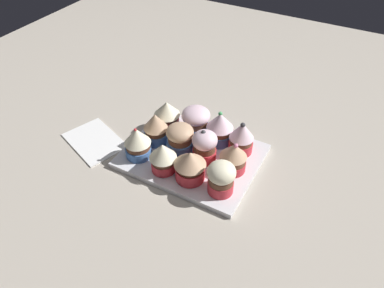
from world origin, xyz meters
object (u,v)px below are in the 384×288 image
cupcake_1 (220,128)px  cupcake_8 (221,177)px  cupcake_5 (204,146)px  napkin (95,140)px  cupcake_7 (156,128)px  cupcake_3 (167,114)px  cupcake_6 (179,139)px  cupcake_9 (190,165)px  cupcake_0 (241,137)px  cupcake_2 (196,120)px  cupcake_10 (163,157)px  cupcake_4 (233,157)px  baking_tray (192,156)px  cupcake_11 (138,142)px

cupcake_1 → cupcake_8: size_ratio=1.11×
cupcake_5 → napkin: size_ratio=0.54×
cupcake_7 → cupcake_3: bearing=-85.1°
cupcake_6 → cupcake_9: 8.64cm
cupcake_0 → cupcake_2: size_ratio=1.18×
cupcake_0 → cupcake_3: 18.92cm
cupcake_9 → cupcake_10: cupcake_9 is taller
cupcake_1 → cupcake_4: cupcake_1 is taller
cupcake_7 → cupcake_10: size_ratio=1.10×
cupcake_6 → cupcake_7: (6.38, -0.50, 0.40)cm
cupcake_2 → cupcake_9: size_ratio=0.98×
cupcake_5 → napkin: (26.20, 6.02, -4.76)cm
cupcake_2 → cupcake_6: 7.69cm
cupcake_4 → cupcake_7: cupcake_7 is taller
cupcake_6 → cupcake_4: bearing=-178.3°
cupcake_3 → cupcake_4: size_ratio=0.99×
baking_tray → cupcake_8: size_ratio=3.97×
cupcake_0 → cupcake_9: size_ratio=1.15×
cupcake_3 → cupcake_5: cupcake_5 is taller
cupcake_0 → cupcake_3: (18.92, 0.44, -0.13)cm
cupcake_5 → cupcake_3: bearing=-24.3°
cupcake_5 → napkin: bearing=12.9°
cupcake_4 → cupcake_8: size_ratio=0.99×
baking_tray → napkin: size_ratio=2.00×
cupcake_0 → cupcake_6: (12.05, 6.65, -0.46)cm
cupcake_3 → cupcake_10: bearing=118.2°
cupcake_1 → cupcake_6: (6.42, 7.45, -0.47)cm
cupcake_1 → cupcake_2: bearing=-2.2°
baking_tray → cupcake_3: bearing=-30.1°
cupcake_0 → cupcake_6: size_ratio=1.19×
cupcake_9 → cupcake_10: bearing=4.8°
cupcake_2 → cupcake_4: (-12.71, 7.32, -0.11)cm
napkin → cupcake_10: bearing=177.3°
baking_tray → cupcake_7: cupcake_7 is taller
cupcake_5 → cupcake_11: cupcake_5 is taller
napkin → cupcake_5: bearing=-167.1°
cupcake_8 → cupcake_11: (20.41, -0.83, -0.11)cm
cupcake_5 → cupcake_11: (13.36, 5.75, -0.14)cm
cupcake_7 → cupcake_11: cupcake_7 is taller
cupcake_2 → cupcake_10: 14.29cm
cupcake_4 → cupcake_9: 9.29cm
cupcake_4 → cupcake_0: bearing=-83.0°
cupcake_6 → cupcake_10: 6.60cm
cupcake_5 → cupcake_10: (6.12, 6.95, -0.15)cm
cupcake_1 → cupcake_8: 15.25cm
cupcake_3 → cupcake_8: (-20.03, 12.44, -0.01)cm
cupcake_8 → cupcake_9: (7.02, -0.15, -0.12)cm
cupcake_9 → baking_tray: bearing=-64.6°
cupcake_8 → napkin: bearing=-1.0°
baking_tray → cupcake_2: size_ratio=4.21×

